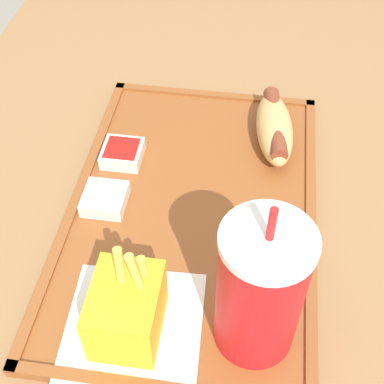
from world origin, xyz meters
name	(u,v)px	position (x,y,z in m)	size (l,w,h in m)	color
dining_table	(211,368)	(0.00, 0.00, 0.36)	(1.32, 0.86, 0.72)	olive
food_tray	(192,211)	(-0.03, -0.04, 0.73)	(0.46, 0.30, 0.01)	brown
paper_napkin	(132,337)	(0.14, -0.07, 0.73)	(0.17, 0.15, 0.00)	white
soda_cup	(260,291)	(0.12, 0.05, 0.81)	(0.08, 0.08, 0.19)	red
hot_dog_far	(274,127)	(-0.17, 0.06, 0.76)	(0.15, 0.07, 0.05)	tan
fries_carton	(127,310)	(0.13, -0.08, 0.77)	(0.08, 0.07, 0.12)	gold
sauce_cup_mayo	(105,199)	(-0.03, -0.14, 0.74)	(0.05, 0.05, 0.02)	silver
sauce_cup_ketchup	(122,153)	(-0.11, -0.14, 0.74)	(0.05, 0.05, 0.02)	silver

